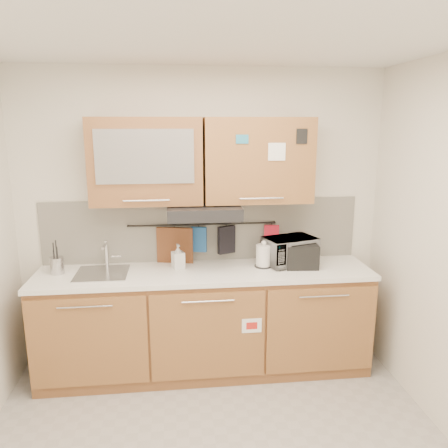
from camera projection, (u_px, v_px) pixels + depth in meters
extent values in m
plane|color=white|center=(218.00, 26.00, 2.15)|extent=(3.20, 3.20, 0.00)
plane|color=silver|center=(202.00, 219.00, 3.89)|extent=(3.20, 0.00, 3.20)
cube|color=brown|center=(205.00, 323.00, 3.79)|extent=(2.80, 0.60, 0.88)
cube|color=black|center=(206.00, 363.00, 3.88)|extent=(2.80, 0.54, 0.10)
cube|color=#A8673B|center=(88.00, 343.00, 3.38)|extent=(0.91, 0.02, 0.74)
cylinder|color=silver|center=(85.00, 307.00, 3.29)|extent=(0.41, 0.01, 0.01)
cube|color=#A8673B|center=(208.00, 336.00, 3.49)|extent=(0.91, 0.02, 0.74)
cylinder|color=silver|center=(208.00, 301.00, 3.39)|extent=(0.41, 0.01, 0.01)
cube|color=#A8673B|center=(321.00, 330.00, 3.59)|extent=(0.91, 0.02, 0.74)
cylinder|color=silver|center=(324.00, 296.00, 3.49)|extent=(0.41, 0.01, 0.01)
cube|color=white|center=(205.00, 273.00, 3.68)|extent=(2.82, 0.62, 0.04)
cube|color=silver|center=(202.00, 230.00, 3.90)|extent=(2.80, 0.02, 0.56)
cube|color=brown|center=(146.00, 161.00, 3.55)|extent=(0.90, 0.35, 0.70)
cube|color=silver|center=(145.00, 157.00, 3.36)|extent=(0.76, 0.02, 0.42)
cube|color=#A8673B|center=(258.00, 160.00, 3.65)|extent=(0.90, 0.35, 0.70)
cube|color=white|center=(277.00, 152.00, 3.47)|extent=(0.14, 0.00, 0.14)
cube|color=black|center=(204.00, 211.00, 3.62)|extent=(0.60, 0.46, 0.10)
cube|color=silver|center=(102.00, 275.00, 3.60)|extent=(0.42, 0.40, 0.03)
cylinder|color=silver|center=(107.00, 254.00, 3.72)|extent=(0.03, 0.03, 0.24)
cylinder|color=silver|center=(104.00, 246.00, 3.62)|extent=(0.02, 0.18, 0.02)
cylinder|color=black|center=(203.00, 224.00, 3.85)|extent=(1.30, 0.02, 0.02)
cylinder|color=#B3B3B7|center=(57.00, 265.00, 3.59)|extent=(0.13, 0.13, 0.14)
cylinder|color=black|center=(54.00, 258.00, 3.58)|extent=(0.01, 0.01, 0.26)
cylinder|color=black|center=(58.00, 260.00, 3.57)|extent=(0.01, 0.01, 0.23)
cylinder|color=black|center=(57.00, 257.00, 3.59)|extent=(0.01, 0.01, 0.28)
cylinder|color=black|center=(54.00, 262.00, 3.56)|extent=(0.01, 0.01, 0.21)
cylinder|color=silver|center=(263.00, 256.00, 3.76)|extent=(0.13, 0.13, 0.19)
sphere|color=silver|center=(264.00, 243.00, 3.73)|extent=(0.04, 0.04, 0.04)
cube|color=silver|center=(273.00, 254.00, 3.76)|extent=(0.02, 0.03, 0.12)
cylinder|color=black|center=(263.00, 266.00, 3.78)|extent=(0.15, 0.15, 0.01)
cube|color=black|center=(302.00, 256.00, 3.72)|extent=(0.28, 0.18, 0.21)
cube|color=black|center=(296.00, 246.00, 3.70)|extent=(0.08, 0.12, 0.01)
cube|color=black|center=(308.00, 246.00, 3.70)|extent=(0.08, 0.12, 0.01)
imported|color=#999999|center=(290.00, 251.00, 3.82)|extent=(0.51, 0.42, 0.24)
imported|color=#999999|center=(178.00, 256.00, 3.71)|extent=(0.12, 0.12, 0.21)
cube|color=brown|center=(175.00, 249.00, 3.86)|extent=(0.32, 0.09, 0.40)
cube|color=#1F5091|center=(199.00, 239.00, 3.86)|extent=(0.14, 0.07, 0.22)
cube|color=black|center=(226.00, 240.00, 3.89)|extent=(0.16, 0.10, 0.25)
cube|color=red|center=(272.00, 234.00, 3.93)|extent=(0.13, 0.04, 0.16)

